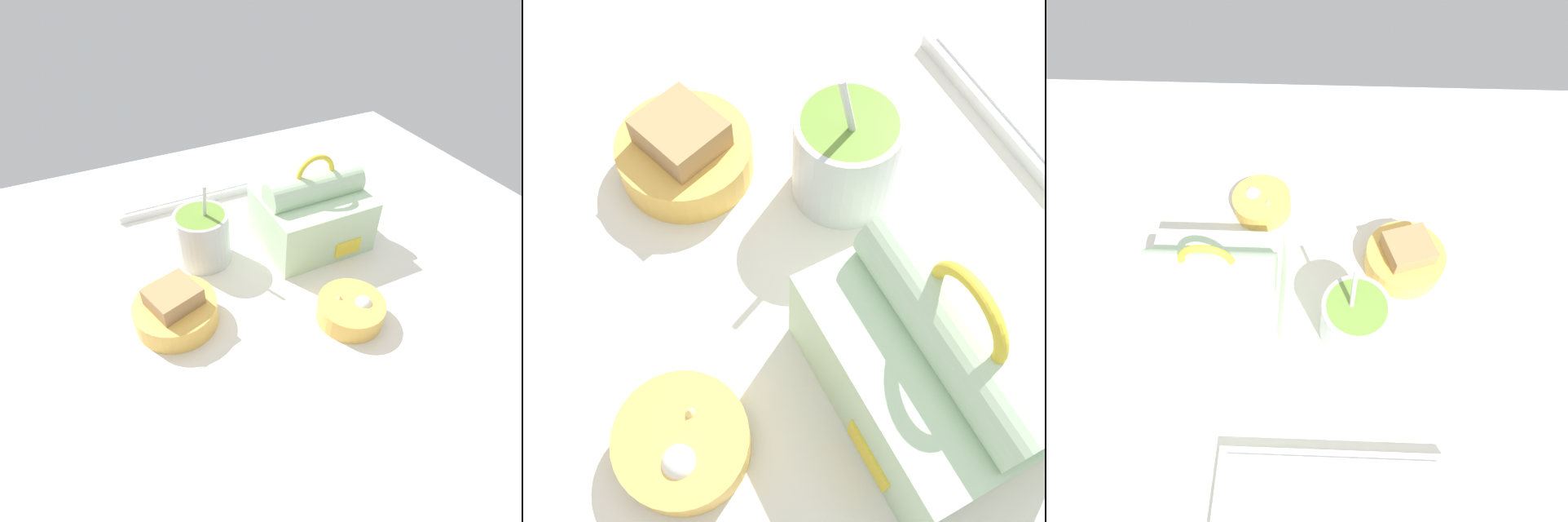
# 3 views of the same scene
# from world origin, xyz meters

# --- Properties ---
(desk_surface) EXTENTS (1.40, 1.10, 0.02)m
(desk_surface) POSITION_xyz_m (0.00, 0.00, 0.01)
(desk_surface) COLOR silver
(desk_surface) RESTS_ON ground
(keyboard) EXTENTS (0.32, 0.11, 0.02)m
(keyboard) POSITION_xyz_m (-0.03, 0.33, 0.03)
(keyboard) COLOR silver
(keyboard) RESTS_ON desk_surface
(lunch_bag) EXTENTS (0.20, 0.17, 0.19)m
(lunch_bag) POSITION_xyz_m (0.15, 0.05, 0.09)
(lunch_bag) COLOR #B7D6AD
(lunch_bag) RESTS_ON desk_surface
(soup_cup) EXTENTS (0.10, 0.10, 0.18)m
(soup_cup) POSITION_xyz_m (-0.06, 0.09, 0.07)
(soup_cup) COLOR silver
(soup_cup) RESTS_ON desk_surface
(bento_bowl_sandwich) EXTENTS (0.14, 0.14, 0.08)m
(bento_bowl_sandwich) POSITION_xyz_m (-0.16, -0.04, 0.05)
(bento_bowl_sandwich) COLOR #EAB24C
(bento_bowl_sandwich) RESTS_ON desk_surface
(bento_bowl_snacks) EXTENTS (0.11, 0.11, 0.05)m
(bento_bowl_snacks) POSITION_xyz_m (0.10, -0.16, 0.04)
(bento_bowl_snacks) COLOR #EAB24C
(bento_bowl_snacks) RESTS_ON desk_surface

